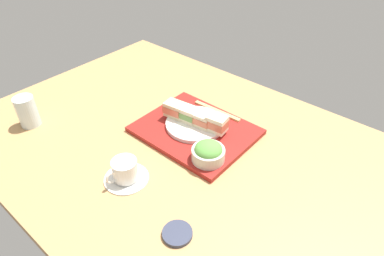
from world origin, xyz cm
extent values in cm
cube|color=tan|center=(0.00, 0.00, -1.50)|extent=(140.00, 100.00, 3.00)
cube|color=maroon|center=(-2.11, -7.79, 0.84)|extent=(37.63, 30.37, 1.69)
cylinder|color=silver|center=(-0.85, -9.01, 2.38)|extent=(20.07, 20.07, 1.38)
cube|color=#EFE5C1|center=(-9.01, -10.40, 3.76)|extent=(7.07, 5.67, 1.40)
cube|color=#CC6B4C|center=(-9.01, -10.40, 5.82)|extent=(7.25, 5.88, 2.73)
cube|color=#EFE5C1|center=(-9.01, -10.40, 7.89)|extent=(7.07, 5.67, 1.40)
cube|color=beige|center=(-3.57, -9.48, 3.67)|extent=(7.07, 5.67, 1.21)
cube|color=#CC6B4C|center=(-3.57, -9.48, 5.39)|extent=(7.53, 6.04, 2.23)
cube|color=beige|center=(-3.57, -9.48, 7.11)|extent=(7.07, 5.67, 1.21)
cube|color=beige|center=(1.87, -8.55, 3.76)|extent=(7.07, 5.67, 1.39)
cube|color=#669347|center=(1.87, -8.55, 5.54)|extent=(7.21, 5.93, 2.18)
cube|color=beige|center=(1.87, -8.55, 7.32)|extent=(7.07, 5.67, 1.39)
cube|color=beige|center=(7.32, -7.62, 3.70)|extent=(7.07, 5.67, 1.27)
cube|color=#CC6B4C|center=(7.32, -7.62, 5.62)|extent=(7.56, 6.02, 2.56)
cube|color=beige|center=(7.32, -7.62, 7.54)|extent=(7.07, 5.67, 1.27)
cylinder|color=beige|center=(-14.86, 1.33, 3.64)|extent=(10.13, 10.13, 3.90)
ellipsoid|color=#5B9E42|center=(-14.86, 1.33, 5.59)|extent=(8.41, 8.41, 4.62)
cube|color=tan|center=(-1.55, -21.00, 2.04)|extent=(19.32, 1.49, 0.70)
cube|color=tan|center=(-1.58, -20.23, 2.04)|extent=(19.32, 1.49, 0.70)
cylinder|color=white|center=(-0.98, 21.96, 0.40)|extent=(13.02, 13.02, 0.80)
cylinder|color=white|center=(-0.98, 21.96, 3.84)|extent=(7.36, 7.36, 6.07)
cylinder|color=#382111|center=(-0.98, 21.96, 6.47)|extent=(6.77, 6.77, 0.40)
torus|color=white|center=(-0.56, 26.22, 3.84)|extent=(1.21, 4.26, 4.20)
cylinder|color=silver|center=(44.99, 26.46, 5.48)|extent=(6.75, 6.75, 10.97)
cylinder|color=#33384C|center=(-25.08, 26.22, 0.53)|extent=(7.60, 7.60, 1.06)
camera|label=1|loc=(-60.06, 61.32, 71.52)|focal=31.39mm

